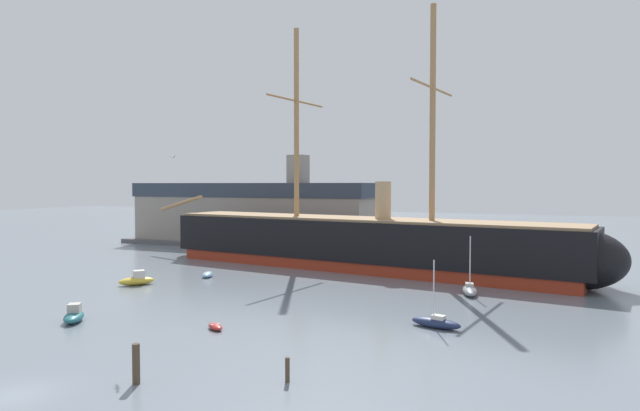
# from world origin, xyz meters

# --- Properties ---
(ground_plane) EXTENTS (400.00, 400.00, 0.00)m
(ground_plane) POSITION_xyz_m (0.00, 0.00, 0.00)
(ground_plane) COLOR slate
(tall_ship) EXTENTS (69.59, 17.08, 33.58)m
(tall_ship) POSITION_xyz_m (2.61, 49.27, 3.60)
(tall_ship) COLOR maroon
(tall_ship) RESTS_ON ground
(motorboat_foreground_left) EXTENTS (3.23, 3.70, 1.47)m
(motorboat_foreground_left) POSITION_xyz_m (-9.93, 13.10, 0.52)
(motorboat_foreground_left) COLOR #236670
(motorboat_foreground_left) RESTS_ON ground
(dinghy_near_centre) EXTENTS (2.11, 1.82, 0.46)m
(dinghy_near_centre) POSITION_xyz_m (2.30, 15.66, 0.23)
(dinghy_near_centre) COLOR #B22D28
(dinghy_near_centre) RESTS_ON ground
(motorboat_mid_left) EXTENTS (3.72, 4.08, 1.65)m
(motorboat_mid_left) POSITION_xyz_m (-16.82, 28.35, 0.58)
(motorboat_mid_left) COLOR gold
(motorboat_mid_left) RESTS_ON ground
(sailboat_mid_right) EXTENTS (4.34, 2.15, 5.42)m
(sailboat_mid_right) POSITION_xyz_m (18.19, 23.01, 0.46)
(sailboat_mid_right) COLOR #1E284C
(sailboat_mid_right) RESTS_ON ground
(dinghy_alongside_bow) EXTENTS (2.13, 2.92, 0.63)m
(dinghy_alongside_bow) POSITION_xyz_m (-12.51, 35.96, 0.32)
(dinghy_alongside_bow) COLOR #7FB2D6
(dinghy_alongside_bow) RESTS_ON ground
(sailboat_alongside_stern) EXTENTS (2.43, 4.89, 6.12)m
(sailboat_alongside_stern) POSITION_xyz_m (18.74, 37.65, 0.51)
(sailboat_alongside_stern) COLOR gray
(sailboat_alongside_stern) RESTS_ON ground
(motorboat_far_right) EXTENTS (3.17, 4.25, 1.65)m
(motorboat_far_right) POSITION_xyz_m (31.33, 53.49, 0.58)
(motorboat_far_right) COLOR silver
(motorboat_far_right) RESTS_ON ground
(mooring_piling_left_pair) EXTENTS (0.44, 0.44, 2.33)m
(mooring_piling_left_pair) POSITION_xyz_m (4.88, 3.89, 1.16)
(mooring_piling_left_pair) COLOR #4C3D2D
(mooring_piling_left_pair) RESTS_ON ground
(mooring_piling_right_pair) EXTENTS (0.27, 0.27, 1.42)m
(mooring_piling_right_pair) POSITION_xyz_m (12.69, 7.61, 0.71)
(mooring_piling_right_pair) COLOR #4C3D2D
(mooring_piling_right_pair) RESTS_ON ground
(dockside_warehouse_left) EXTENTS (51.00, 15.96, 16.78)m
(dockside_warehouse_left) POSITION_xyz_m (-25.62, 70.56, 5.82)
(dockside_warehouse_left) COLOR #565659
(dockside_warehouse_left) RESTS_ON ground
(seagull_in_flight) EXTENTS (1.08, 1.05, 0.14)m
(seagull_in_flight) POSITION_xyz_m (-0.63, 14.43, 13.57)
(seagull_in_flight) COLOR silver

